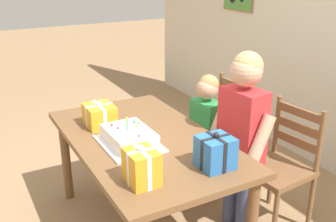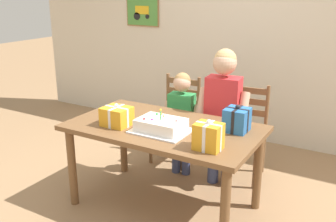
{
  "view_description": "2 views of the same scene",
  "coord_description": "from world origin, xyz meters",
  "px_view_note": "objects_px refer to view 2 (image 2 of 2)",
  "views": [
    {
      "loc": [
        2.17,
        -1.01,
        1.84
      ],
      "look_at": [
        0.14,
        0.11,
        0.96
      ],
      "focal_mm": 42.02,
      "sensor_mm": 36.0,
      "label": 1
    },
    {
      "loc": [
        1.51,
        -2.53,
        1.82
      ],
      "look_at": [
        0.04,
        0.0,
        0.88
      ],
      "focal_mm": 40.97,
      "sensor_mm": 36.0,
      "label": 2
    }
  ],
  "objects_px": {
    "gift_box_beside_cake": "(237,120)",
    "child_younger": "(182,114)",
    "chair_left": "(177,119)",
    "child_older": "(223,105)",
    "dining_table": "(164,136)",
    "chair_right": "(243,131)",
    "gift_box_corner_small": "(208,136)",
    "gift_box_red_large": "(117,116)",
    "birthday_cake": "(161,126)"
  },
  "relations": [
    {
      "from": "gift_box_corner_small",
      "to": "chair_right",
      "type": "distance_m",
      "value": 1.22
    },
    {
      "from": "dining_table",
      "to": "child_younger",
      "type": "height_order",
      "value": "child_younger"
    },
    {
      "from": "child_older",
      "to": "child_younger",
      "type": "distance_m",
      "value": 0.46
    },
    {
      "from": "gift_box_red_large",
      "to": "gift_box_beside_cake",
      "type": "distance_m",
      "value": 0.97
    },
    {
      "from": "gift_box_beside_cake",
      "to": "chair_left",
      "type": "relative_size",
      "value": 0.24
    },
    {
      "from": "dining_table",
      "to": "chair_right",
      "type": "height_order",
      "value": "chair_right"
    },
    {
      "from": "birthday_cake",
      "to": "chair_left",
      "type": "bearing_deg",
      "value": 112.52
    },
    {
      "from": "birthday_cake",
      "to": "chair_left",
      "type": "distance_m",
      "value": 1.16
    },
    {
      "from": "gift_box_red_large",
      "to": "gift_box_corner_small",
      "type": "relative_size",
      "value": 1.01
    },
    {
      "from": "gift_box_red_large",
      "to": "gift_box_corner_small",
      "type": "bearing_deg",
      "value": -4.76
    },
    {
      "from": "chair_left",
      "to": "child_older",
      "type": "height_order",
      "value": "child_older"
    },
    {
      "from": "dining_table",
      "to": "gift_box_corner_small",
      "type": "bearing_deg",
      "value": -26.35
    },
    {
      "from": "gift_box_corner_small",
      "to": "child_older",
      "type": "height_order",
      "value": "child_older"
    },
    {
      "from": "gift_box_red_large",
      "to": "chair_right",
      "type": "distance_m",
      "value": 1.34
    },
    {
      "from": "birthday_cake",
      "to": "gift_box_red_large",
      "type": "distance_m",
      "value": 0.39
    },
    {
      "from": "chair_left",
      "to": "child_older",
      "type": "xyz_separation_m",
      "value": [
        0.64,
        -0.28,
        0.33
      ]
    },
    {
      "from": "gift_box_corner_small",
      "to": "chair_right",
      "type": "xyz_separation_m",
      "value": [
        -0.14,
        1.15,
        -0.37
      ]
    },
    {
      "from": "gift_box_red_large",
      "to": "child_younger",
      "type": "distance_m",
      "value": 0.84
    },
    {
      "from": "chair_left",
      "to": "birthday_cake",
      "type": "bearing_deg",
      "value": -67.48
    },
    {
      "from": "chair_right",
      "to": "child_younger",
      "type": "relative_size",
      "value": 0.87
    },
    {
      "from": "gift_box_corner_small",
      "to": "child_younger",
      "type": "height_order",
      "value": "child_younger"
    },
    {
      "from": "chair_left",
      "to": "dining_table",
      "type": "bearing_deg",
      "value": -67.24
    },
    {
      "from": "child_younger",
      "to": "chair_right",
      "type": "bearing_deg",
      "value": 27.6
    },
    {
      "from": "birthday_cake",
      "to": "child_younger",
      "type": "bearing_deg",
      "value": 106.07
    },
    {
      "from": "birthday_cake",
      "to": "gift_box_corner_small",
      "type": "relative_size",
      "value": 1.97
    },
    {
      "from": "child_younger",
      "to": "dining_table",
      "type": "bearing_deg",
      "value": -74.91
    },
    {
      "from": "chair_left",
      "to": "gift_box_red_large",
      "type": "bearing_deg",
      "value": -88.1
    },
    {
      "from": "child_younger",
      "to": "child_older",
      "type": "bearing_deg",
      "value": -0.08
    },
    {
      "from": "gift_box_corner_small",
      "to": "child_older",
      "type": "relative_size",
      "value": 0.17
    },
    {
      "from": "gift_box_beside_cake",
      "to": "child_younger",
      "type": "distance_m",
      "value": 0.86
    },
    {
      "from": "chair_left",
      "to": "gift_box_beside_cake",
      "type": "bearing_deg",
      "value": -37.44
    },
    {
      "from": "gift_box_red_large",
      "to": "chair_left",
      "type": "height_order",
      "value": "gift_box_red_large"
    },
    {
      "from": "dining_table",
      "to": "birthday_cake",
      "type": "height_order",
      "value": "birthday_cake"
    },
    {
      "from": "dining_table",
      "to": "chair_right",
      "type": "xyz_separation_m",
      "value": [
        0.37,
        0.9,
        -0.18
      ]
    },
    {
      "from": "chair_right",
      "to": "dining_table",
      "type": "bearing_deg",
      "value": -112.53
    },
    {
      "from": "gift_box_corner_small",
      "to": "chair_right",
      "type": "relative_size",
      "value": 0.24
    },
    {
      "from": "gift_box_beside_cake",
      "to": "child_older",
      "type": "relative_size",
      "value": 0.17
    },
    {
      "from": "birthday_cake",
      "to": "child_older",
      "type": "bearing_deg",
      "value": 73.91
    },
    {
      "from": "gift_box_red_large",
      "to": "chair_right",
      "type": "xyz_separation_m",
      "value": [
        0.71,
        1.08,
        -0.35
      ]
    },
    {
      "from": "dining_table",
      "to": "chair_left",
      "type": "bearing_deg",
      "value": 112.76
    },
    {
      "from": "dining_table",
      "to": "gift_box_corner_small",
      "type": "distance_m",
      "value": 0.6
    },
    {
      "from": "gift_box_beside_cake",
      "to": "child_younger",
      "type": "height_order",
      "value": "child_younger"
    },
    {
      "from": "birthday_cake",
      "to": "child_younger",
      "type": "distance_m",
      "value": 0.79
    },
    {
      "from": "chair_right",
      "to": "child_older",
      "type": "relative_size",
      "value": 0.7
    },
    {
      "from": "chair_left",
      "to": "child_younger",
      "type": "height_order",
      "value": "child_younger"
    },
    {
      "from": "gift_box_beside_cake",
      "to": "chair_right",
      "type": "xyz_separation_m",
      "value": [
        -0.18,
        0.71,
        -0.37
      ]
    },
    {
      "from": "chair_left",
      "to": "child_younger",
      "type": "bearing_deg",
      "value": -53.24
    },
    {
      "from": "child_younger",
      "to": "gift_box_corner_small",
      "type": "bearing_deg",
      "value": -52.15
    },
    {
      "from": "dining_table",
      "to": "birthday_cake",
      "type": "xyz_separation_m",
      "value": [
        0.05,
        -0.12,
        0.14
      ]
    },
    {
      "from": "gift_box_beside_cake",
      "to": "chair_left",
      "type": "distance_m",
      "value": 1.23
    }
  ]
}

